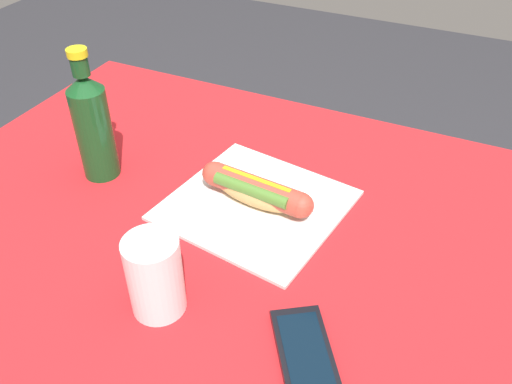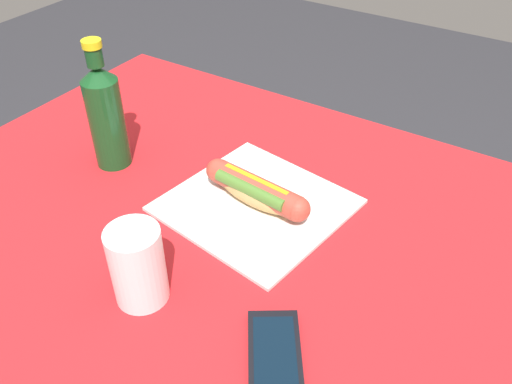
# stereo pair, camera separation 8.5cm
# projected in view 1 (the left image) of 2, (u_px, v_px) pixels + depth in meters

# --- Properties ---
(dining_table) EXTENTS (1.24, 0.82, 0.75)m
(dining_table) POSITION_uv_depth(u_px,v_px,m) (270.00, 295.00, 0.90)
(dining_table) COLOR brown
(dining_table) RESTS_ON ground
(paper_wrapper) EXTENTS (0.30, 0.29, 0.01)m
(paper_wrapper) POSITION_uv_depth(u_px,v_px,m) (256.00, 205.00, 0.87)
(paper_wrapper) COLOR silver
(paper_wrapper) RESTS_ON dining_table
(hot_dog) EXTENTS (0.20, 0.06, 0.05)m
(hot_dog) POSITION_uv_depth(u_px,v_px,m) (256.00, 190.00, 0.85)
(hot_dog) COLOR tan
(hot_dog) RESTS_ON paper_wrapper
(cell_phone) EXTENTS (0.13, 0.15, 0.01)m
(cell_phone) POSITION_uv_depth(u_px,v_px,m) (305.00, 355.00, 0.64)
(cell_phone) COLOR black
(cell_phone) RESTS_ON dining_table
(soda_bottle) EXTENTS (0.06, 0.06, 0.23)m
(soda_bottle) POSITION_uv_depth(u_px,v_px,m) (93.00, 124.00, 0.88)
(soda_bottle) COLOR #14471E
(soda_bottle) RESTS_ON dining_table
(drinking_cup) EXTENTS (0.07, 0.07, 0.12)m
(drinking_cup) POSITION_uv_depth(u_px,v_px,m) (155.00, 276.00, 0.67)
(drinking_cup) COLOR white
(drinking_cup) RESTS_ON dining_table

